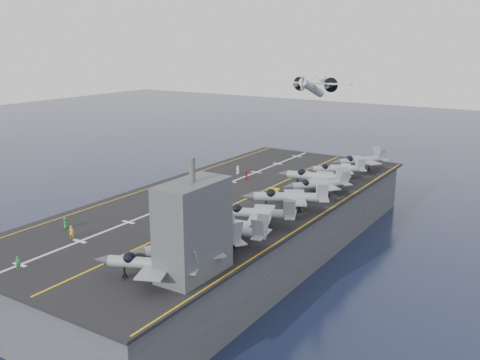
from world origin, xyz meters
The scene contains 29 objects.
ground centered at (0.00, 0.00, 0.00)m, with size 500.00×500.00×0.00m, color #142135.
hull centered at (0.00, 0.00, 5.00)m, with size 36.00×90.00×10.00m, color #56595E.
flight_deck centered at (0.00, 0.00, 10.20)m, with size 38.00×92.00×0.40m, color black.
foul_line centered at (3.00, 0.00, 10.42)m, with size 0.35×90.00×0.02m, color gold.
landing_centerline centered at (-6.00, 0.00, 10.42)m, with size 0.50×90.00×0.02m, color silver.
deck_edge_port centered at (-17.00, 0.00, 10.42)m, with size 0.25×90.00×0.02m, color gold.
deck_edge_stbd centered at (18.50, 0.00, 10.42)m, with size 0.25×90.00×0.02m, color gold.
island_superstructure centered at (15.00, -30.00, 17.90)m, with size 5.00×10.00×15.00m, color #56595E, non-canonical shape.
fighter_jet_0 centered at (11.89, -34.04, 12.75)m, with size 16.00×13.59×4.71m, color gray, non-canonical shape.
fighter_jet_1 centered at (12.73, -27.29, 13.08)m, with size 17.11×18.55×5.36m, color #9097A0, non-canonical shape.
fighter_jet_2 centered at (12.79, -19.33, 12.80)m, with size 15.26×11.55×4.80m, color #9198A1, non-canonical shape.
fighter_jet_3 centered at (12.53, -10.67, 12.84)m, with size 16.61×14.15×4.88m, color #949DA3, non-canonical shape.
fighter_jet_4 centered at (13.06, -0.47, 12.99)m, with size 17.87×15.95×5.18m, color gray, non-canonical shape.
fighter_jet_5 centered at (13.39, 10.77, 12.72)m, with size 15.34×15.95×4.63m, color #9DA5AD, non-canonical shape.
fighter_jet_6 centered at (10.94, 15.36, 12.93)m, with size 16.48×12.96×5.05m, color #979FA6, non-canonical shape.
fighter_jet_7 centered at (11.46, 24.61, 12.64)m, with size 15.47×14.51×4.47m, color #949BA3, non-canonical shape.
fighter_jet_8 centered at (12.75, 34.63, 12.79)m, with size 15.53×16.56×4.79m, color gray, non-canonical shape.
tow_cart_a centered at (3.61, -17.94, 10.93)m, with size 2.06×1.72×1.06m, color yellow, non-canonical shape.
tow_cart_b centered at (6.23, 5.97, 11.07)m, with size 2.50×1.92×1.34m, color gold, non-canonical shape.
tow_cart_c centered at (5.42, 23.66, 10.94)m, with size 2.07×1.64×1.09m, color gold, non-canonical shape.
crew_0 centered at (-12.10, -27.45, 11.31)m, with size 1.29×1.27×1.81m, color #268C33.
crew_1 centered at (-7.87, -29.85, 11.40)m, with size 1.44×1.32×2.00m, color yellow.
crew_2 centered at (-8.72, -3.20, 11.42)m, with size 1.38×1.06×2.05m, color green.
crew_3 centered at (-14.37, 7.09, 11.32)m, with size 1.20×0.88×1.84m, color #B21919.
crew_4 centered at (-4.43, 13.29, 11.43)m, with size 1.46×1.44×2.05m, color #B21919.
crew_5 centered at (-8.43, 16.30, 11.33)m, with size 0.93×1.23×1.87m, color white.
crew_6 centered at (-4.92, -40.93, 11.28)m, with size 1.11×1.26×1.76m, color green.
crew_7 centered at (0.50, -20.77, 11.35)m, with size 1.36×1.32×1.90m, color silver.
transport_plane centered at (-7.77, 51.34, 26.60)m, with size 22.36×15.97×5.08m, color silver, non-canonical shape.
Camera 1 is at (53.11, -78.88, 38.84)m, focal length 40.00 mm.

